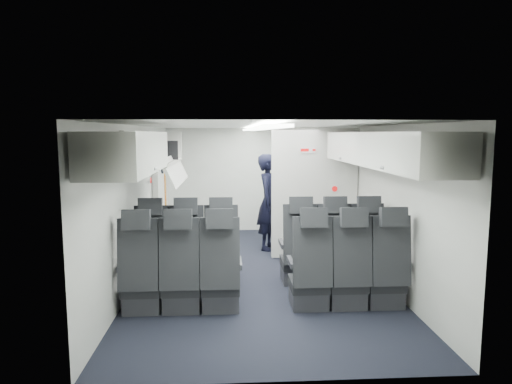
{
  "coord_description": "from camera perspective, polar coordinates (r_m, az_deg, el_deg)",
  "views": [
    {
      "loc": [
        -0.42,
        -6.53,
        2.05
      ],
      "look_at": [
        0.0,
        0.4,
        1.15
      ],
      "focal_mm": 32.0,
      "sensor_mm": 36.0,
      "label": 1
    }
  ],
  "objects": [
    {
      "name": "galley_unit",
      "position": [
        9.41,
        4.93,
        0.64
      ],
      "size": [
        0.85,
        0.52,
        1.9
      ],
      "color": "#939399",
      "rests_on": "cabin_shell"
    },
    {
      "name": "overhead_bin_left_front_open",
      "position": [
        6.37,
        -12.74,
        4.39
      ],
      "size": [
        0.64,
        1.7,
        0.72
      ],
      "color": "#9E9E93",
      "rests_on": "cabin_shell"
    },
    {
      "name": "flight_attendant",
      "position": [
        8.03,
        1.66,
        -1.24
      ],
      "size": [
        0.59,
        0.72,
        1.69
      ],
      "primitive_type": "imported",
      "rotation": [
        0.0,
        0.0,
        1.23
      ],
      "color": "black",
      "rests_on": "ground"
    },
    {
      "name": "overhead_bin_left_rear",
      "position": [
        4.64,
        -15.73,
        4.78
      ],
      "size": [
        0.53,
        1.8,
        0.4
      ],
      "color": "silver",
      "rests_on": "cabin_shell"
    },
    {
      "name": "seat_row_mid",
      "position": [
        5.37,
        1.2,
        -10.46
      ],
      "size": [
        3.33,
        0.56,
        1.24
      ],
      "color": "black",
      "rests_on": "cabin_shell"
    },
    {
      "name": "overhead_bin_right_front",
      "position": [
        6.54,
        12.75,
        5.54
      ],
      "size": [
        0.53,
        1.7,
        0.4
      ],
      "color": "silver",
      "rests_on": "cabin_shell"
    },
    {
      "name": "seat_row_front",
      "position": [
        6.23,
        0.52,
        -7.93
      ],
      "size": [
        3.33,
        0.56,
        1.24
      ],
      "color": "black",
      "rests_on": "cabin_shell"
    },
    {
      "name": "overhead_bin_right_rear",
      "position": [
        4.88,
        18.48,
        4.79
      ],
      "size": [
        0.53,
        1.8,
        0.4
      ],
      "color": "silver",
      "rests_on": "cabin_shell"
    },
    {
      "name": "boarding_door",
      "position": [
        8.24,
        -11.94,
        -0.41
      ],
      "size": [
        0.12,
        1.27,
        1.86
      ],
      "color": "silver",
      "rests_on": "cabin_shell"
    },
    {
      "name": "bulkhead_partition",
      "position": [
        7.52,
        7.29,
        -0.11
      ],
      "size": [
        1.4,
        0.15,
        2.13
      ],
      "color": "silver",
      "rests_on": "cabin_shell"
    },
    {
      "name": "carry_on_bag",
      "position": [
        6.61,
        -11.61,
        5.15
      ],
      "size": [
        0.46,
        0.35,
        0.26
      ],
      "primitive_type": "cube",
      "rotation": [
        0.0,
        0.0,
        0.11
      ],
      "color": "black",
      "rests_on": "overhead_bin_left_front_open"
    },
    {
      "name": "cabin_shell",
      "position": [
        6.61,
        0.21,
        -0.67
      ],
      "size": [
        3.41,
        6.01,
        2.16
      ],
      "color": "black",
      "rests_on": "ground"
    },
    {
      "name": "papers",
      "position": [
        7.97,
        3.06,
        0.47
      ],
      "size": [
        0.21,
        0.06,
        0.15
      ],
      "primitive_type": "cube",
      "rotation": [
        0.0,
        0.0,
        0.17
      ],
      "color": "white",
      "rests_on": "flight_attendant"
    }
  ]
}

